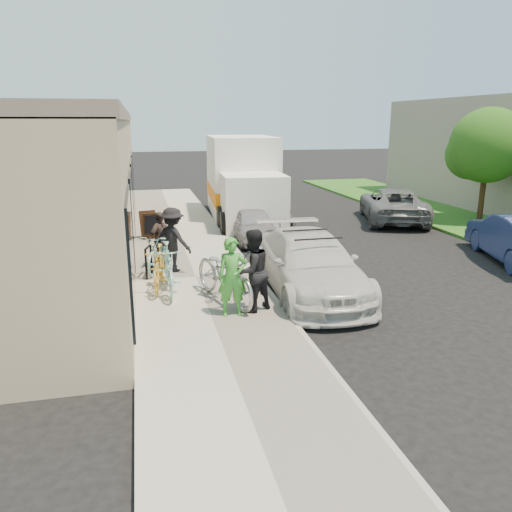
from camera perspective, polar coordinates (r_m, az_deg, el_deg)
ground at (r=10.39m, az=6.17°, el=-7.24°), size 120.00×120.00×0.00m
sidewalk at (r=12.71m, az=-6.90°, el=-2.67°), size 3.00×34.00×0.15m
curb at (r=12.96m, az=-0.07°, el=-2.25°), size 0.12×34.00×0.13m
storefront at (r=17.24m, az=-19.94°, el=8.21°), size 3.60×20.00×4.22m
bike_rack at (r=12.80m, az=-12.19°, el=-0.24°), size 0.19×0.54×0.78m
sandwich_board at (r=16.93m, az=-12.04°, el=3.48°), size 0.67×0.68×0.91m
sedan_white at (r=11.74m, az=6.17°, el=-0.95°), size 2.22×4.95×1.45m
sedan_silver at (r=16.89m, az=-0.39°, el=3.66°), size 1.36×3.37×1.15m
moving_truck at (r=20.69m, az=-1.47°, el=8.33°), size 3.00×6.95×3.34m
far_car_gray at (r=21.01m, az=15.38°, el=5.69°), size 3.70×5.36×1.36m
median_tree at (r=21.46m, az=24.85°, el=11.09°), size 2.86×2.86×4.38m
tandem_bike at (r=10.77m, az=-3.62°, el=-2.07°), size 1.55×2.47×1.22m
woman_rider at (r=9.93m, az=-2.73°, el=-2.41°), size 0.60×0.41×1.60m
man_standing at (r=10.14m, az=-0.44°, el=-1.68°), size 1.04×0.96×1.71m
cruiser_bike_a at (r=11.46m, az=-9.99°, el=-1.46°), size 0.55×1.88×1.13m
cruiser_bike_b at (r=13.30m, az=-10.95°, el=0.52°), size 1.24×2.00×0.99m
cruiser_bike_c at (r=11.75m, az=-11.02°, el=-1.38°), size 0.75×1.74×1.01m
bystander_a at (r=13.05m, az=-9.49°, el=1.86°), size 1.21×1.20×1.67m
bystander_b at (r=13.61m, az=-10.85°, el=1.91°), size 0.88×0.86×1.48m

